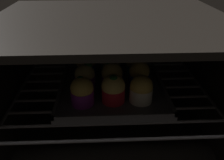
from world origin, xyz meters
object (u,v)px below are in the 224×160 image
Objects in this scene: baking_tray at (112,88)px; muffin_row1_col2 at (139,75)px; muffin_row2_col0 at (86,64)px; muffin_row0_col1 at (113,89)px; muffin_row2_col1 at (112,64)px; muffin_row1_col1 at (111,76)px; muffin_row0_col0 at (82,92)px; muffin_row2_col2 at (136,64)px; muffin_row1_col0 at (85,77)px; muffin_row0_col2 at (141,89)px.

muffin_row1_col2 is (7.74, 0.27, 4.15)cm from baking_tray.
muffin_row2_col0 reaches higher than baking_tray.
muffin_row0_col1 is 10.90cm from muffin_row1_col2.
muffin_row0_col1 is 0.97× the size of muffin_row2_col1.
muffin_row0_col1 is 0.99× the size of muffin_row1_col1.
muffin_row2_col1 is at bearing 88.60° from muffin_row0_col1.
muffin_row0_col0 is 17.04cm from muffin_row2_col1.
muffin_row1_col1 is at bearing -137.05° from muffin_row2_col2.
muffin_row1_col0 is at bearing -179.40° from muffin_row1_col2.
muffin_row2_col1 is at bearing 88.55° from baking_tray.
muffin_row0_col1 reaches higher than muffin_row0_col2.
muffin_row0_col2 is at bearing -64.36° from muffin_row2_col1.
muffin_row2_col0 reaches higher than muffin_row1_col2.
muffin_row1_col0 reaches higher than baking_tray.
muffin_row1_col1 is (7.36, -0.22, 0.24)cm from muffin_row1_col0.
muffin_row0_col2 is 10.33cm from muffin_row1_col1.
muffin_row1_col2 is (15.61, 8.16, 0.14)cm from muffin_row0_col0.
muffin_row2_col2 is (7.95, 14.55, 0.24)cm from muffin_row0_col1.
muffin_row2_col1 reaches higher than muffin_row1_col2.
baking_tray is 4.07× the size of muffin_row0_col2.
muffin_row2_col0 is at bearing 134.26° from muffin_row1_col1.
muffin_row0_col0 is 0.98× the size of muffin_row1_col2.
baking_tray is at bearing 88.64° from muffin_row0_col1.
muffin_row0_col1 is at bearing -118.64° from muffin_row2_col2.
baking_tray is 4.17cm from muffin_row1_col1.
muffin_row2_col0 is (-7.44, 7.63, 0.27)cm from muffin_row1_col1.
muffin_row2_col1 is (0.35, 14.36, 0.24)cm from muffin_row0_col1.
muffin_row2_col2 is at bearing 87.52° from muffin_row0_col2.
muffin_row1_col0 is at bearing -137.83° from muffin_row2_col1.
muffin_row0_col0 is at bearing -178.04° from muffin_row0_col2.
muffin_row1_col0 is at bearing 179.14° from baking_tray.
muffin_row0_col0 is at bearing -135.81° from muffin_row2_col2.
muffin_row1_col1 is (7.66, 7.78, 0.15)cm from muffin_row0_col0.
muffin_row2_col0 is at bearing 135.47° from baking_tray.
muffin_row0_col2 is (7.14, -7.37, 3.93)cm from baking_tray.
muffin_row0_col2 is 0.92× the size of muffin_row1_col1.
muffin_row2_col2 is (7.77, 7.32, 4.38)cm from baking_tray.
muffin_row0_col0 is at bearing -92.14° from muffin_row1_col0.
baking_tray is at bearing -0.86° from muffin_row1_col0.
muffin_row1_col2 is at bearing 2.76° from muffin_row1_col1.
muffin_row2_col0 is 1.05× the size of muffin_row2_col1.
muffin_row2_col0 is (-15.39, 7.25, 0.29)cm from muffin_row1_col2.
muffin_row2_col0 is (-14.79, 14.90, 0.51)cm from muffin_row0_col2.
muffin_row1_col2 reaches higher than muffin_row0_col0.
muffin_row0_col2 is 0.87× the size of muffin_row2_col0.
muffin_row0_col1 is 0.93× the size of muffin_row2_col0.
muffin_row2_col0 is (-0.08, 7.41, 0.52)cm from muffin_row1_col0.
muffin_row1_col0 is at bearing 87.86° from muffin_row0_col0.
muffin_row1_col0 and muffin_row1_col2 have the same top height.
muffin_row2_col0 is at bearing 116.87° from muffin_row0_col1.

